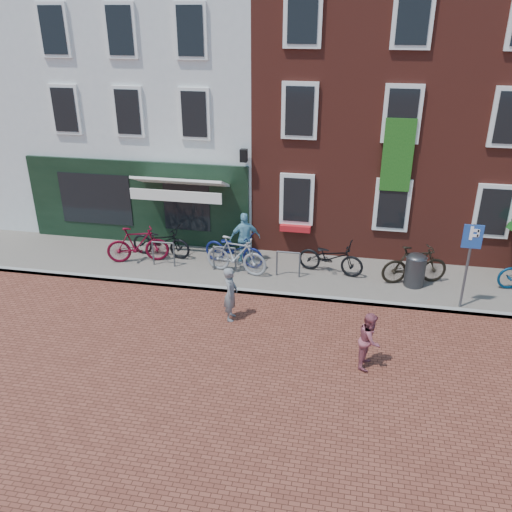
% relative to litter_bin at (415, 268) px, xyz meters
% --- Properties ---
extents(ground, '(80.00, 80.00, 0.00)m').
position_rel_litter_bin_xyz_m(ground, '(-4.25, -1.32, -0.66)').
color(ground, brown).
extents(sidewalk, '(24.00, 3.00, 0.10)m').
position_rel_litter_bin_xyz_m(sidewalk, '(-3.25, 0.18, -0.61)').
color(sidewalk, slate).
rests_on(sidewalk, ground).
extents(building_stucco, '(8.00, 8.00, 9.00)m').
position_rel_litter_bin_xyz_m(building_stucco, '(-9.25, 5.68, 3.84)').
color(building_stucco, silver).
rests_on(building_stucco, ground).
extents(building_brick_mid, '(6.00, 8.00, 10.00)m').
position_rel_litter_bin_xyz_m(building_brick_mid, '(-2.25, 5.68, 4.34)').
color(building_brick_mid, maroon).
rests_on(building_brick_mid, ground).
extents(litter_bin, '(0.59, 0.59, 1.08)m').
position_rel_litter_bin_xyz_m(litter_bin, '(0.00, 0.00, 0.00)').
color(litter_bin, '#363639').
rests_on(litter_bin, sidewalk).
extents(parking_sign, '(0.50, 0.08, 2.43)m').
position_rel_litter_bin_xyz_m(parking_sign, '(1.17, -1.08, 1.12)').
color(parking_sign, '#4C4C4F').
rests_on(parking_sign, sidewalk).
extents(woman, '(0.38, 0.56, 1.50)m').
position_rel_litter_bin_xyz_m(woman, '(-4.93, -2.72, 0.09)').
color(woman, slate).
rests_on(woman, ground).
extents(boy, '(0.63, 0.75, 1.38)m').
position_rel_litter_bin_xyz_m(boy, '(-1.33, -4.14, 0.03)').
color(boy, '#964752').
rests_on(boy, ground).
extents(cafe_person, '(1.07, 0.76, 1.69)m').
position_rel_litter_bin_xyz_m(cafe_person, '(-5.25, 0.61, 0.29)').
color(cafe_person, '#70B2CB').
rests_on(cafe_person, sidewalk).
extents(bicycle_0, '(2.11, 0.93, 1.07)m').
position_rel_litter_bin_xyz_m(bicycle_0, '(-8.08, 0.56, -0.02)').
color(bicycle_0, black).
rests_on(bicycle_0, sidewalk).
extents(bicycle_1, '(2.06, 1.14, 1.19)m').
position_rel_litter_bin_xyz_m(bicycle_1, '(-8.66, 0.02, 0.04)').
color(bicycle_1, '#5B0518').
rests_on(bicycle_1, sidewalk).
extents(bicycle_2, '(2.16, 1.18, 1.07)m').
position_rel_litter_bin_xyz_m(bicycle_2, '(-5.57, 0.42, -0.02)').
color(bicycle_2, '#0D154E').
rests_on(bicycle_2, sidewalk).
extents(bicycle_3, '(2.05, 0.90, 1.19)m').
position_rel_litter_bin_xyz_m(bicycle_3, '(-5.36, -0.18, 0.04)').
color(bicycle_3, gray).
rests_on(bicycle_3, sidewalk).
extents(bicycle_4, '(2.15, 1.11, 1.07)m').
position_rel_litter_bin_xyz_m(bicycle_4, '(-2.49, 0.36, -0.02)').
color(bicycle_4, black).
rests_on(bicycle_4, sidewalk).
extents(bicycle_5, '(2.06, 1.08, 1.19)m').
position_rel_litter_bin_xyz_m(bicycle_5, '(-0.01, 0.16, 0.04)').
color(bicycle_5, black).
rests_on(bicycle_5, sidewalk).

